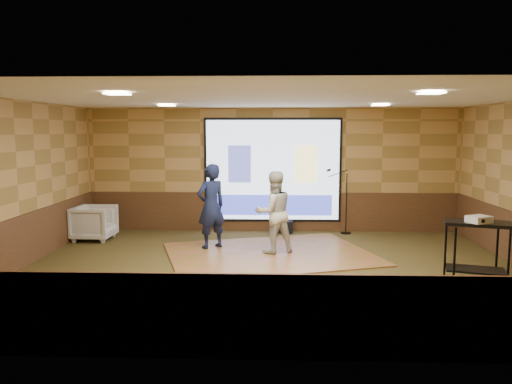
{
  "coord_description": "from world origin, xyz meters",
  "views": [
    {
      "loc": [
        0.01,
        -8.6,
        2.46
      ],
      "look_at": [
        -0.31,
        0.73,
        1.3
      ],
      "focal_mm": 35.0,
      "sensor_mm": 36.0,
      "label": 1
    }
  ],
  "objects_px": {
    "player_left": "(211,206)",
    "duffel_bag": "(283,227)",
    "mic_stand": "(344,213)",
    "projector": "(479,219)",
    "player_right": "(274,212)",
    "banquet_chair": "(95,223)",
    "dance_floor": "(270,254)",
    "projector_screen": "(273,171)",
    "av_table": "(477,240)"
  },
  "relations": [
    {
      "from": "projector",
      "to": "duffel_bag",
      "type": "xyz_separation_m",
      "value": [
        -2.95,
        4.13,
        -0.94
      ]
    },
    {
      "from": "player_left",
      "to": "projector",
      "type": "distance_m",
      "value": 5.08
    },
    {
      "from": "mic_stand",
      "to": "duffel_bag",
      "type": "relative_size",
      "value": 3.37
    },
    {
      "from": "player_left",
      "to": "player_right",
      "type": "bearing_deg",
      "value": 126.68
    },
    {
      "from": "dance_floor",
      "to": "player_right",
      "type": "distance_m",
      "value": 0.84
    },
    {
      "from": "player_left",
      "to": "av_table",
      "type": "height_order",
      "value": "player_left"
    },
    {
      "from": "mic_stand",
      "to": "duffel_bag",
      "type": "bearing_deg",
      "value": -178.98
    },
    {
      "from": "dance_floor",
      "to": "mic_stand",
      "type": "height_order",
      "value": "mic_stand"
    },
    {
      "from": "dance_floor",
      "to": "projector",
      "type": "relative_size",
      "value": 12.17
    },
    {
      "from": "player_right",
      "to": "duffel_bag",
      "type": "relative_size",
      "value": 3.52
    },
    {
      "from": "player_right",
      "to": "duffel_bag",
      "type": "distance_m",
      "value": 2.21
    },
    {
      "from": "dance_floor",
      "to": "duffel_bag",
      "type": "height_order",
      "value": "duffel_bag"
    },
    {
      "from": "dance_floor",
      "to": "player_right",
      "type": "relative_size",
      "value": 2.4
    },
    {
      "from": "banquet_chair",
      "to": "duffel_bag",
      "type": "bearing_deg",
      "value": -75.23
    },
    {
      "from": "av_table",
      "to": "mic_stand",
      "type": "bearing_deg",
      "value": 110.9
    },
    {
      "from": "player_left",
      "to": "banquet_chair",
      "type": "distance_m",
      "value": 2.89
    },
    {
      "from": "banquet_chair",
      "to": "av_table",
      "type": "bearing_deg",
      "value": -110.89
    },
    {
      "from": "projector_screen",
      "to": "dance_floor",
      "type": "relative_size",
      "value": 0.85
    },
    {
      "from": "projector",
      "to": "player_left",
      "type": "bearing_deg",
      "value": 127.64
    },
    {
      "from": "av_table",
      "to": "player_right",
      "type": "bearing_deg",
      "value": 148.69
    },
    {
      "from": "duffel_bag",
      "to": "projector",
      "type": "bearing_deg",
      "value": -54.45
    },
    {
      "from": "player_right",
      "to": "projector",
      "type": "relative_size",
      "value": 5.07
    },
    {
      "from": "player_right",
      "to": "mic_stand",
      "type": "height_order",
      "value": "player_right"
    },
    {
      "from": "projector",
      "to": "banquet_chair",
      "type": "bearing_deg",
      "value": 132.06
    },
    {
      "from": "projector_screen",
      "to": "dance_floor",
      "type": "bearing_deg",
      "value": -91.18
    },
    {
      "from": "player_left",
      "to": "duffel_bag",
      "type": "height_order",
      "value": "player_left"
    },
    {
      "from": "player_left",
      "to": "projector",
      "type": "height_order",
      "value": "player_left"
    },
    {
      "from": "mic_stand",
      "to": "projector",
      "type": "bearing_deg",
      "value": -67.59
    },
    {
      "from": "projector_screen",
      "to": "av_table",
      "type": "relative_size",
      "value": 3.21
    },
    {
      "from": "player_left",
      "to": "player_right",
      "type": "height_order",
      "value": "player_left"
    },
    {
      "from": "projector_screen",
      "to": "player_left",
      "type": "height_order",
      "value": "projector_screen"
    },
    {
      "from": "av_table",
      "to": "mic_stand",
      "type": "relative_size",
      "value": 0.66
    },
    {
      "from": "dance_floor",
      "to": "duffel_bag",
      "type": "xyz_separation_m",
      "value": [
        0.31,
        2.16,
        0.13
      ]
    },
    {
      "from": "player_left",
      "to": "duffel_bag",
      "type": "xyz_separation_m",
      "value": [
        1.52,
        1.73,
        -0.76
      ]
    },
    {
      "from": "projector",
      "to": "banquet_chair",
      "type": "height_order",
      "value": "projector"
    },
    {
      "from": "player_left",
      "to": "player_right",
      "type": "distance_m",
      "value": 1.34
    },
    {
      "from": "banquet_chair",
      "to": "duffel_bag",
      "type": "relative_size",
      "value": 1.86
    },
    {
      "from": "player_left",
      "to": "player_right",
      "type": "xyz_separation_m",
      "value": [
        1.29,
        -0.36,
        -0.06
      ]
    },
    {
      "from": "mic_stand",
      "to": "banquet_chair",
      "type": "relative_size",
      "value": 1.81
    },
    {
      "from": "projector",
      "to": "duffel_bag",
      "type": "bearing_deg",
      "value": 101.41
    },
    {
      "from": "player_left",
      "to": "duffel_bag",
      "type": "relative_size",
      "value": 3.77
    },
    {
      "from": "banquet_chair",
      "to": "player_right",
      "type": "bearing_deg",
      "value": -103.53
    },
    {
      "from": "player_left",
      "to": "mic_stand",
      "type": "distance_m",
      "value": 3.44
    },
    {
      "from": "player_right",
      "to": "projector_screen",
      "type": "bearing_deg",
      "value": -112.49
    },
    {
      "from": "dance_floor",
      "to": "banquet_chair",
      "type": "bearing_deg",
      "value": 163.01
    },
    {
      "from": "player_right",
      "to": "duffel_bag",
      "type": "xyz_separation_m",
      "value": [
        0.23,
        2.08,
        -0.7
      ]
    },
    {
      "from": "av_table",
      "to": "projector",
      "type": "bearing_deg",
      "value": -106.18
    },
    {
      "from": "projector_screen",
      "to": "dance_floor",
      "type": "xyz_separation_m",
      "value": [
        -0.05,
        -2.34,
        -1.46
      ]
    },
    {
      "from": "projector",
      "to": "av_table",
      "type": "bearing_deg",
      "value": 49.68
    },
    {
      "from": "player_left",
      "to": "av_table",
      "type": "bearing_deg",
      "value": 114.93
    }
  ]
}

